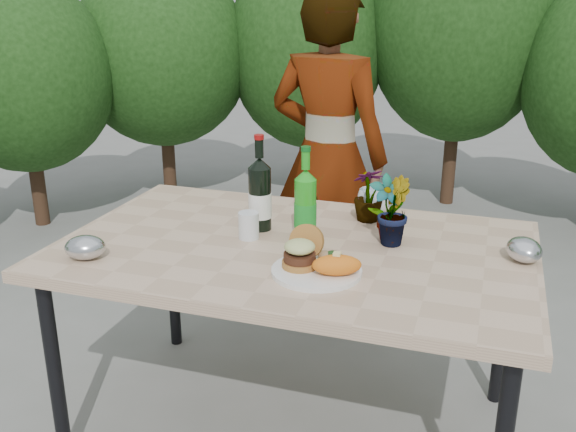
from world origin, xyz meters
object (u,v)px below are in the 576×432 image
(patio_table, at_px, (295,260))
(dinner_plate, at_px, (317,271))
(person, at_px, (328,157))
(wine_bottle, at_px, (260,195))

(patio_table, height_order, dinner_plate, dinner_plate)
(patio_table, relative_size, person, 0.98)
(patio_table, height_order, wine_bottle, wine_bottle)
(wine_bottle, distance_m, person, 0.87)
(person, bearing_deg, wine_bottle, 96.32)
(person, bearing_deg, patio_table, 106.30)
(patio_table, relative_size, wine_bottle, 4.57)
(dinner_plate, bearing_deg, person, 103.21)
(dinner_plate, xyz_separation_m, wine_bottle, (-0.30, 0.31, 0.12))
(patio_table, distance_m, wine_bottle, 0.27)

